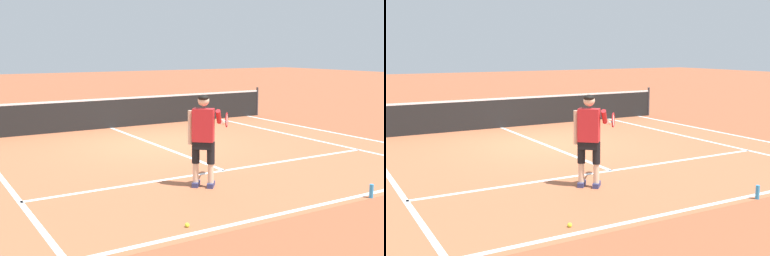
% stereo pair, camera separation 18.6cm
% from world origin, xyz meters
% --- Properties ---
extents(ground_plane, '(80.00, 80.00, 0.00)m').
position_xyz_m(ground_plane, '(0.00, 0.00, 0.00)').
color(ground_plane, '#9E5133').
extents(court_inner_surface, '(10.98, 9.46, 0.00)m').
position_xyz_m(court_inner_surface, '(0.00, -1.42, 0.00)').
color(court_inner_surface, '#B2603D').
rests_on(court_inner_surface, ground).
extents(line_baseline, '(10.98, 0.10, 0.01)m').
position_xyz_m(line_baseline, '(0.00, -5.95, 0.00)').
color(line_baseline, white).
rests_on(line_baseline, ground).
extents(line_service, '(8.23, 0.10, 0.01)m').
position_xyz_m(line_service, '(0.00, -3.29, 0.00)').
color(line_service, white).
rests_on(line_service, ground).
extents(line_centre_service, '(0.10, 6.40, 0.01)m').
position_xyz_m(line_centre_service, '(0.00, -0.09, 0.00)').
color(line_centre_service, white).
rests_on(line_centre_service, ground).
extents(line_singles_left, '(0.10, 9.06, 0.01)m').
position_xyz_m(line_singles_left, '(-4.12, -1.42, 0.00)').
color(line_singles_left, white).
rests_on(line_singles_left, ground).
extents(line_singles_right, '(0.10, 9.06, 0.01)m').
position_xyz_m(line_singles_right, '(4.12, -1.42, 0.00)').
color(line_singles_right, white).
rests_on(line_singles_right, ground).
extents(line_doubles_right, '(0.10, 9.06, 0.01)m').
position_xyz_m(line_doubles_right, '(5.49, -1.42, 0.00)').
color(line_doubles_right, white).
rests_on(line_doubles_right, ground).
extents(tennis_net, '(11.96, 0.08, 1.07)m').
position_xyz_m(tennis_net, '(0.00, 3.11, 0.50)').
color(tennis_net, '#333338').
rests_on(tennis_net, ground).
extents(tennis_player, '(1.14, 0.78, 1.71)m').
position_xyz_m(tennis_player, '(-1.00, -4.07, 0.99)').
color(tennis_player, navy).
rests_on(tennis_player, ground).
extents(tennis_ball_near_feet, '(0.07, 0.07, 0.07)m').
position_xyz_m(tennis_ball_near_feet, '(-2.30, -5.69, 0.03)').
color(tennis_ball_near_feet, '#CCE02D').
rests_on(tennis_ball_near_feet, ground).
extents(water_bottle, '(0.07, 0.07, 0.24)m').
position_xyz_m(water_bottle, '(1.10, -6.11, 0.12)').
color(water_bottle, '#3393D6').
rests_on(water_bottle, ground).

